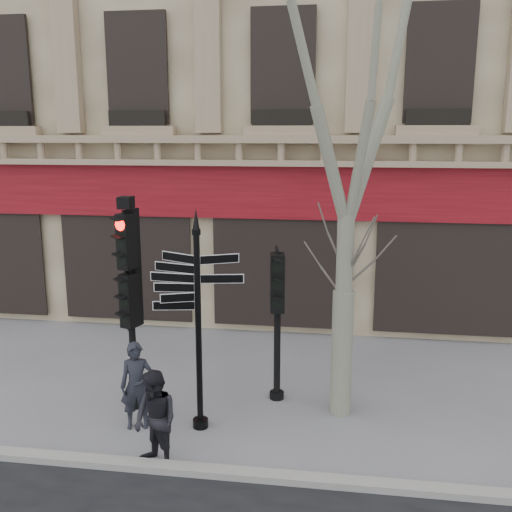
{
  "coord_description": "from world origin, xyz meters",
  "views": [
    {
      "loc": [
        1.36,
        -8.83,
        4.98
      ],
      "look_at": [
        -0.01,
        0.6,
        2.93
      ],
      "focal_mm": 40.0,
      "sensor_mm": 36.0,
      "label": 1
    }
  ],
  "objects_px": {
    "fingerpost": "(197,284)",
    "traffic_signal_main": "(129,278)",
    "pedestrian_a": "(137,386)",
    "pedestrian_b": "(155,420)",
    "traffic_signal_secondary": "(278,299)",
    "plane_tree": "(352,54)"
  },
  "relations": [
    {
      "from": "fingerpost",
      "to": "traffic_signal_main",
      "type": "height_order",
      "value": "traffic_signal_main"
    },
    {
      "from": "fingerpost",
      "to": "pedestrian_b",
      "type": "distance_m",
      "value": 2.23
    },
    {
      "from": "fingerpost",
      "to": "traffic_signal_main",
      "type": "bearing_deg",
      "value": 158.1
    },
    {
      "from": "pedestrian_b",
      "to": "pedestrian_a",
      "type": "bearing_deg",
      "value": 156.53
    },
    {
      "from": "fingerpost",
      "to": "pedestrian_a",
      "type": "height_order",
      "value": "fingerpost"
    },
    {
      "from": "traffic_signal_secondary",
      "to": "pedestrian_b",
      "type": "relative_size",
      "value": 1.85
    },
    {
      "from": "pedestrian_a",
      "to": "pedestrian_b",
      "type": "bearing_deg",
      "value": -74.61
    },
    {
      "from": "traffic_signal_main",
      "to": "plane_tree",
      "type": "relative_size",
      "value": 0.44
    },
    {
      "from": "traffic_signal_secondary",
      "to": "plane_tree",
      "type": "bearing_deg",
      "value": -28.15
    },
    {
      "from": "traffic_signal_main",
      "to": "traffic_signal_secondary",
      "type": "height_order",
      "value": "traffic_signal_main"
    },
    {
      "from": "traffic_signal_secondary",
      "to": "pedestrian_a",
      "type": "distance_m",
      "value": 2.94
    },
    {
      "from": "fingerpost",
      "to": "pedestrian_b",
      "type": "height_order",
      "value": "fingerpost"
    },
    {
      "from": "traffic_signal_secondary",
      "to": "plane_tree",
      "type": "distance_m",
      "value": 4.41
    },
    {
      "from": "traffic_signal_secondary",
      "to": "pedestrian_b",
      "type": "height_order",
      "value": "traffic_signal_secondary"
    },
    {
      "from": "pedestrian_b",
      "to": "traffic_signal_main",
      "type": "bearing_deg",
      "value": 153.54
    },
    {
      "from": "traffic_signal_main",
      "to": "pedestrian_b",
      "type": "xyz_separation_m",
      "value": [
        1.01,
        -1.83,
        -1.71
      ]
    },
    {
      "from": "plane_tree",
      "to": "pedestrian_a",
      "type": "height_order",
      "value": "plane_tree"
    },
    {
      "from": "fingerpost",
      "to": "pedestrian_b",
      "type": "relative_size",
      "value": 2.48
    },
    {
      "from": "traffic_signal_main",
      "to": "plane_tree",
      "type": "height_order",
      "value": "plane_tree"
    },
    {
      "from": "pedestrian_a",
      "to": "pedestrian_b",
      "type": "distance_m",
      "value": 1.32
    },
    {
      "from": "traffic_signal_main",
      "to": "pedestrian_b",
      "type": "height_order",
      "value": "traffic_signal_main"
    },
    {
      "from": "traffic_signal_secondary",
      "to": "fingerpost",
      "type": "bearing_deg",
      "value": -142.52
    }
  ]
}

